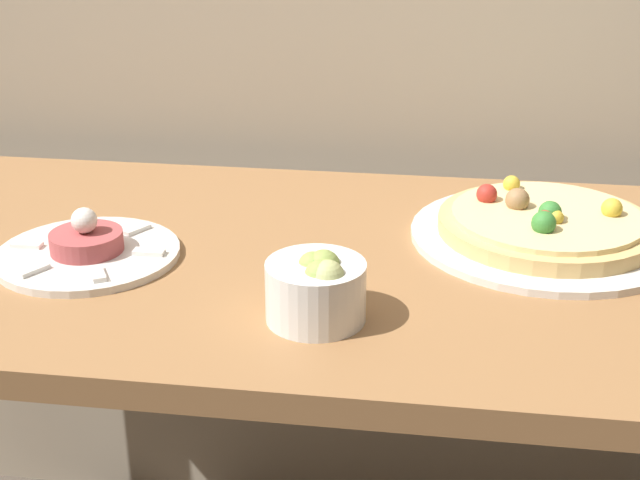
% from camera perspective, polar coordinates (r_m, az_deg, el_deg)
% --- Properties ---
extents(dining_table, '(1.42, 0.66, 0.78)m').
position_cam_1_polar(dining_table, '(1.22, -3.82, -5.48)').
color(dining_table, olive).
rests_on(dining_table, ground_plane).
extents(pizza_plate, '(0.36, 0.36, 0.06)m').
position_cam_1_polar(pizza_plate, '(1.23, 14.23, 0.80)').
color(pizza_plate, silver).
rests_on(pizza_plate, dining_table).
extents(tartare_plate, '(0.24, 0.24, 0.07)m').
position_cam_1_polar(tartare_plate, '(1.18, -14.66, -0.57)').
color(tartare_plate, silver).
rests_on(tartare_plate, dining_table).
extents(small_bowl, '(0.11, 0.11, 0.08)m').
position_cam_1_polar(small_bowl, '(0.98, -0.20, -3.06)').
color(small_bowl, white).
rests_on(small_bowl, dining_table).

